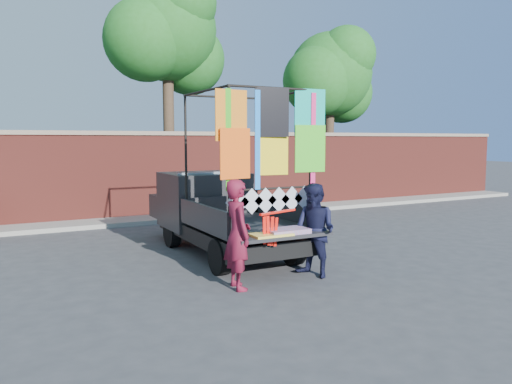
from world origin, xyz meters
name	(u,v)px	position (x,y,z in m)	size (l,w,h in m)	color
ground	(261,270)	(0.00, 0.00, 0.00)	(90.00, 90.00, 0.00)	#38383A
brick_wall	(150,174)	(0.00, 7.00, 1.33)	(30.00, 0.45, 2.61)	maroon
curb	(158,219)	(0.00, 6.30, 0.06)	(30.00, 1.20, 0.12)	gray
tree_mid	(169,36)	(1.02, 8.12, 5.70)	(4.20, 3.30, 7.73)	#38281C
tree_right	(332,77)	(7.52, 8.12, 4.75)	(4.20, 3.30, 6.62)	#38281C
pickup_truck	(214,211)	(-0.02, 2.11, 0.81)	(2.05, 5.15, 3.24)	black
woman	(238,234)	(-0.85, -0.79, 0.87)	(0.64, 0.42, 1.75)	maroon
man	(315,230)	(0.62, -0.79, 0.81)	(0.79, 0.61, 1.62)	black
streamer_bundle	(273,223)	(-0.21, -0.80, 1.01)	(0.81, 0.30, 0.59)	#F8190D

